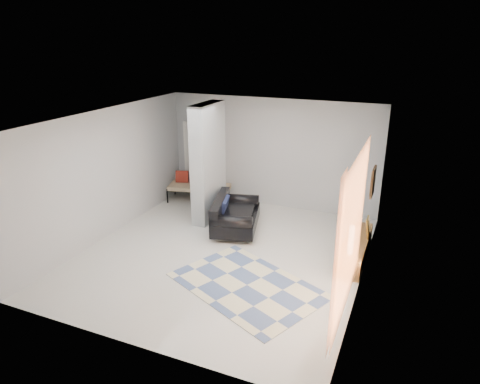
% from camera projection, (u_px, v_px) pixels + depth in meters
% --- Properties ---
extents(floor, '(6.00, 6.00, 0.00)m').
position_uv_depth(floor, '(223.00, 254.00, 8.80)').
color(floor, beige).
rests_on(floor, ground).
extents(ceiling, '(6.00, 6.00, 0.00)m').
position_uv_depth(ceiling, '(221.00, 119.00, 7.83)').
color(ceiling, white).
rests_on(ceiling, wall_back).
extents(wall_back, '(6.00, 0.00, 6.00)m').
position_uv_depth(wall_back, '(272.00, 153.00, 10.91)').
color(wall_back, '#ADAFB1').
rests_on(wall_back, ground).
extents(wall_front, '(6.00, 0.00, 6.00)m').
position_uv_depth(wall_front, '(127.00, 261.00, 5.72)').
color(wall_front, '#ADAFB1').
rests_on(wall_front, ground).
extents(wall_left, '(0.00, 6.00, 6.00)m').
position_uv_depth(wall_left, '(108.00, 174.00, 9.31)').
color(wall_left, '#ADAFB1').
rests_on(wall_left, ground).
extents(wall_right, '(0.00, 6.00, 6.00)m').
position_uv_depth(wall_right, '(367.00, 211.00, 7.31)').
color(wall_right, '#ADAFB1').
rests_on(wall_right, ground).
extents(partition_column, '(0.35, 1.20, 2.80)m').
position_uv_depth(partition_column, '(208.00, 163.00, 10.10)').
color(partition_column, '#9CA1A2').
rests_on(partition_column, floor).
extents(hallway_door, '(0.85, 0.06, 2.04)m').
position_uv_depth(hallway_door, '(198.00, 159.00, 11.77)').
color(hallway_door, white).
rests_on(hallway_door, floor).
extents(curtain, '(0.00, 2.55, 2.55)m').
position_uv_depth(curtain, '(352.00, 235.00, 6.33)').
color(curtain, '#FF8943').
rests_on(curtain, wall_right).
extents(wall_art, '(0.04, 0.45, 0.55)m').
position_uv_depth(wall_art, '(373.00, 182.00, 8.02)').
color(wall_art, '#321E0D').
rests_on(wall_art, wall_right).
extents(media_console, '(0.45, 1.87, 0.80)m').
position_uv_depth(media_console, '(355.00, 249.00, 8.59)').
color(media_console, brown).
rests_on(media_console, floor).
extents(loveseat, '(1.32, 1.79, 0.76)m').
position_uv_depth(loveseat, '(233.00, 215.00, 9.80)').
color(loveseat, silver).
rests_on(loveseat, floor).
extents(daybed, '(1.78, 1.08, 0.77)m').
position_uv_depth(daybed, '(199.00, 185.00, 11.57)').
color(daybed, black).
rests_on(daybed, floor).
extents(area_rug, '(3.11, 2.68, 0.01)m').
position_uv_depth(area_rug, '(247.00, 285.00, 7.69)').
color(area_rug, beige).
rests_on(area_rug, floor).
extents(cylinder_lamp, '(0.10, 0.10, 0.57)m').
position_uv_depth(cylinder_lamp, '(351.00, 240.00, 7.88)').
color(cylinder_lamp, beige).
rests_on(cylinder_lamp, media_console).
extents(bronze_figurine, '(0.12, 0.12, 0.22)m').
position_uv_depth(bronze_figurine, '(359.00, 220.00, 9.16)').
color(bronze_figurine, black).
rests_on(bronze_figurine, media_console).
extents(vase, '(0.20, 0.20, 0.19)m').
position_uv_depth(vase, '(353.00, 237.00, 8.44)').
color(vase, silver).
rests_on(vase, media_console).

